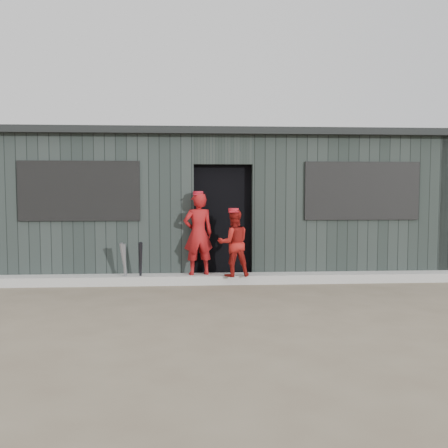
{
  "coord_description": "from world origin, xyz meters",
  "views": [
    {
      "loc": [
        -0.53,
        -6.45,
        1.58
      ],
      "look_at": [
        0.0,
        1.8,
        1.0
      ],
      "focal_mm": 40.0,
      "sensor_mm": 36.0,
      "label": 1
    }
  ],
  "objects": [
    {
      "name": "player_red_right",
      "position": [
        0.14,
        1.63,
        0.7
      ],
      "size": [
        0.59,
        0.49,
        1.09
      ],
      "primitive_type": "imported",
      "rotation": [
        0.0,
        0.0,
        3.3
      ],
      "color": "maroon",
      "rests_on": "curb"
    },
    {
      "name": "bat_right",
      "position": [
        -1.38,
        1.72,
        0.36
      ],
      "size": [
        0.1,
        0.25,
        0.72
      ],
      "primitive_type": "cone",
      "rotation": [
        0.24,
        0.0,
        0.15
      ],
      "color": "black",
      "rests_on": "ground"
    },
    {
      "name": "player_grey_back",
      "position": [
        0.59,
        2.34,
        0.6
      ],
      "size": [
        0.59,
        0.39,
        1.2
      ],
      "primitive_type": "imported",
      "rotation": [
        0.0,
        0.0,
        3.13
      ],
      "color": "#AFAFAF",
      "rests_on": "ground"
    },
    {
      "name": "bat_left",
      "position": [
        -1.63,
        1.7,
        0.35
      ],
      "size": [
        0.08,
        0.19,
        0.7
      ],
      "primitive_type": "cone",
      "rotation": [
        0.16,
        0.0,
        -0.08
      ],
      "color": "gray",
      "rests_on": "ground"
    },
    {
      "name": "ground",
      "position": [
        0.0,
        0.0,
        0.0
      ],
      "size": [
        80.0,
        80.0,
        0.0
      ],
      "primitive_type": "plane",
      "color": "brown",
      "rests_on": "ground"
    },
    {
      "name": "dugout",
      "position": [
        -0.0,
        3.5,
        1.29
      ],
      "size": [
        8.3,
        3.3,
        2.62
      ],
      "color": "black",
      "rests_on": "ground"
    },
    {
      "name": "bat_mid",
      "position": [
        -1.64,
        1.7,
        0.36
      ],
      "size": [
        0.15,
        0.28,
        0.72
      ],
      "primitive_type": "cone",
      "rotation": [
        0.29,
        0.0,
        -0.33
      ],
      "color": "gray",
      "rests_on": "ground"
    },
    {
      "name": "curb",
      "position": [
        0.0,
        1.82,
        0.07
      ],
      "size": [
        8.0,
        0.36,
        0.15
      ],
      "primitive_type": "cube",
      "color": "#A1A19C",
      "rests_on": "ground"
    },
    {
      "name": "player_red_left",
      "position": [
        -0.43,
        1.84,
        0.84
      ],
      "size": [
        0.56,
        0.43,
        1.37
      ],
      "primitive_type": "imported",
      "rotation": [
        0.0,
        0.0,
        3.36
      ],
      "color": "maroon",
      "rests_on": "curb"
    }
  ]
}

